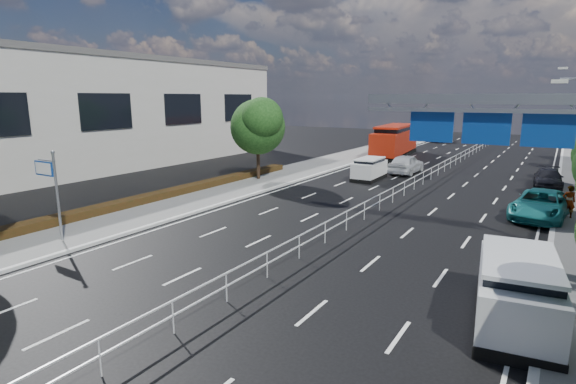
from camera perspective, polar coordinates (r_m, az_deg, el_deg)
The scene contains 18 objects.
ground at distance 16.10m, azimuth -5.94°, elevation -12.62°, with size 160.00×160.00×0.00m, color black.
sidewalk_near at distance 24.45m, azimuth -27.98°, elevation -5.16°, with size 5.00×140.00×0.14m, color slate.
kerb_near at distance 22.39m, azimuth -24.68°, elevation -6.34°, with size 0.25×140.00×0.15m, color silver.
kerb_far at distance 13.31m, azimuth 28.78°, elevation -19.43°, with size 0.25×140.00×0.15m, color silver.
median_fence at distance 35.76m, azimuth 16.51°, elevation 1.56°, with size 0.05×85.00×1.02m.
hedge_near at distance 28.49m, azimuth -21.29°, elevation -1.69°, with size 1.00×36.00×0.44m, color black.
toilet_sign at distance 23.36m, azimuth -27.98°, elevation 1.35°, with size 1.62×0.18×4.34m.
overhead_gantry at distance 21.75m, azimuth 25.82°, elevation 7.96°, with size 10.24×0.38×7.45m.
near_building at distance 48.96m, azimuth -21.55°, elevation 9.18°, with size 12.00×38.00×10.00m, color beige.
near_tree_back at distance 36.26m, azimuth -3.82°, elevation 8.67°, with size 4.84×4.51×6.69m.
white_minivan at distance 37.61m, azimuth 10.29°, elevation 2.90°, with size 1.86×4.13×1.78m.
red_bus at distance 53.03m, azimuth 13.39°, elevation 6.42°, with size 3.93×12.10×3.55m.
near_car_silver at distance 41.32m, azimuth 14.78°, elevation 3.48°, with size 2.03×5.05×1.72m, color silver.
near_car_dark at distance 72.71m, azimuth 18.73°, elevation 6.72°, with size 1.73×4.97×1.64m, color black.
silver_minivan at distance 15.24m, azimuth 27.06°, elevation -11.14°, with size 2.81×5.33×2.12m.
parked_car_teal at distance 28.81m, azimuth 29.45°, elevation -1.40°, with size 2.62×5.69×1.58m, color #1A7377.
parked_car_dark at distance 39.08m, azimuth 30.14°, elevation 1.52°, with size 1.92×4.73×1.37m, color black.
pedestrian_a at distance 29.16m, azimuth 32.08°, elevation -1.03°, with size 0.66×0.43×1.81m, color gray.
Camera 1 is at (9.01, -11.55, 6.68)m, focal length 28.00 mm.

